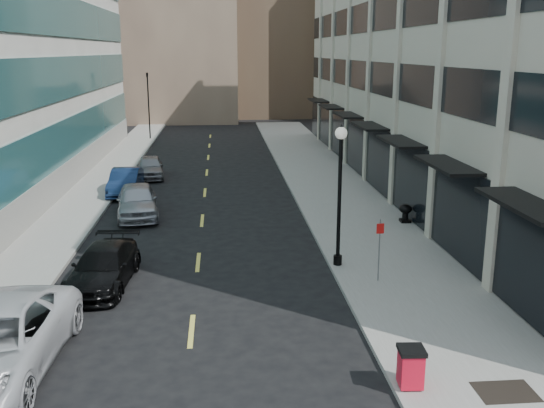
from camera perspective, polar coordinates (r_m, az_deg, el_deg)
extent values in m
cube|color=gray|center=(30.31, 7.72, -1.09)|extent=(5.00, 80.00, 0.15)
cube|color=gray|center=(30.53, -18.88, -1.63)|extent=(3.00, 80.00, 0.15)
cube|color=#B4AD98|center=(38.98, 20.08, 14.85)|extent=(14.00, 46.00, 18.00)
cube|color=black|center=(37.14, 9.30, 4.72)|extent=(0.18, 46.00, 3.60)
cube|color=black|center=(36.69, 9.60, 11.67)|extent=(0.12, 46.00, 1.80)
cube|color=black|center=(36.71, 9.84, 17.13)|extent=(0.12, 46.00, 1.80)
cube|color=#B4AD98|center=(20.62, 21.96, 15.98)|extent=(0.35, 0.60, 18.00)
cube|color=#B4AD98|center=(26.15, 15.93, 15.87)|extent=(0.35, 0.60, 18.00)
cube|color=#B4AD98|center=(31.84, 12.04, 15.70)|extent=(0.35, 0.60, 18.00)
cube|color=#B4AD98|center=(37.63, 9.33, 15.55)|extent=(0.35, 0.60, 18.00)
cube|color=#B4AD98|center=(43.48, 7.36, 15.42)|extent=(0.35, 0.60, 18.00)
cube|color=#B4AD98|center=(49.36, 5.85, 15.31)|extent=(0.35, 0.60, 18.00)
cube|color=#B4AD98|center=(55.27, 4.67, 15.21)|extent=(0.35, 0.60, 18.00)
cube|color=black|center=(18.11, 22.82, -0.05)|extent=(1.30, 4.00, 0.12)
cube|color=black|center=(23.46, 16.15, 3.56)|extent=(1.30, 4.00, 0.12)
cube|color=black|center=(29.06, 11.98, 5.78)|extent=(1.30, 4.00, 0.12)
cube|color=black|center=(34.79, 9.15, 7.26)|extent=(1.30, 4.00, 0.12)
cube|color=black|center=(40.61, 7.11, 8.31)|extent=(1.30, 4.00, 0.12)
cube|color=black|center=(46.46, 5.58, 9.08)|extent=(1.30, 4.00, 0.12)
cube|color=black|center=(52.36, 4.39, 9.68)|extent=(1.30, 4.00, 0.12)
cube|color=gray|center=(37.31, -18.67, 2.48)|extent=(0.20, 46.00, 1.80)
cube|color=#2C6667|center=(36.97, -18.94, 5.67)|extent=(0.14, 45.60, 2.40)
cube|color=#2C6667|center=(36.66, -19.39, 11.08)|extent=(0.14, 45.60, 2.40)
cube|color=#2C6667|center=(36.68, -19.85, 16.53)|extent=(0.14, 45.60, 2.40)
cube|color=#92785F|center=(87.85, -15.29, 15.70)|extent=(12.00, 14.00, 22.00)
cube|color=#B4AD98|center=(76.46, 8.28, 15.58)|extent=(10.00, 14.00, 20.00)
cube|color=black|center=(16.05, 21.12, -16.16)|extent=(1.40, 1.00, 0.01)
cube|color=#D8CC4C|center=(18.38, -7.59, -11.74)|extent=(0.15, 2.20, 0.01)
cube|color=#D8CC4C|center=(23.92, -6.97, -5.45)|extent=(0.15, 2.20, 0.01)
cube|color=#D8CC4C|center=(29.64, -6.59, -1.55)|extent=(0.15, 2.20, 0.01)
cube|color=#D8CC4C|center=(35.45, -6.34, 1.08)|extent=(0.15, 2.20, 0.01)
cube|color=#D8CC4C|center=(41.31, -6.16, 2.97)|extent=(0.15, 2.20, 0.01)
cube|color=#D8CC4C|center=(47.21, -6.02, 4.39)|extent=(0.15, 2.20, 0.01)
cube|color=#D8CC4C|center=(53.13, -5.92, 5.49)|extent=(0.15, 2.20, 0.01)
cube|color=#D8CC4C|center=(59.07, -5.83, 6.37)|extent=(0.15, 2.20, 0.01)
cylinder|color=black|center=(57.11, -11.53, 8.91)|extent=(0.12, 0.12, 6.00)
imported|color=black|center=(56.92, -11.68, 11.91)|extent=(0.66, 0.66, 1.98)
imported|color=black|center=(22.06, -15.58, -5.72)|extent=(2.29, 4.87, 1.37)
imported|color=#9EA0A6|center=(30.67, -12.57, 0.31)|extent=(2.59, 5.04, 1.64)
imported|color=#132547|center=(35.68, -13.62, 2.05)|extent=(1.57, 4.45, 1.46)
imported|color=gray|center=(40.08, -11.39, 3.44)|extent=(2.10, 4.30, 1.41)
cube|color=red|center=(15.39, 12.92, -14.82)|extent=(0.58, 0.58, 0.89)
cube|color=black|center=(15.17, 13.02, -13.27)|extent=(0.66, 0.66, 0.11)
cylinder|color=black|center=(15.77, 11.87, -15.62)|extent=(0.05, 0.20, 0.20)
cylinder|color=black|center=(15.87, 13.14, -15.50)|extent=(0.05, 0.20, 0.20)
cylinder|color=black|center=(23.14, 6.20, -5.25)|extent=(0.32, 0.32, 0.36)
cylinder|color=black|center=(22.47, 6.35, 0.38)|extent=(0.14, 0.14, 4.64)
sphere|color=silver|center=(22.02, 6.53, 6.64)|extent=(0.44, 0.44, 0.44)
cone|color=black|center=(21.99, 6.55, 7.29)|extent=(0.12, 0.12, 0.18)
cylinder|color=slate|center=(21.46, 10.05, -4.31)|extent=(0.04, 0.04, 2.25)
cube|color=red|center=(21.20, 10.16, -2.29)|extent=(0.26, 0.05, 0.36)
cube|color=black|center=(29.32, 12.41, -1.54)|extent=(0.47, 0.47, 0.13)
cylinder|color=black|center=(29.25, 12.44, -1.03)|extent=(0.29, 0.29, 0.45)
ellipsoid|color=black|center=(29.17, 12.47, -0.44)|extent=(0.62, 0.62, 0.44)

